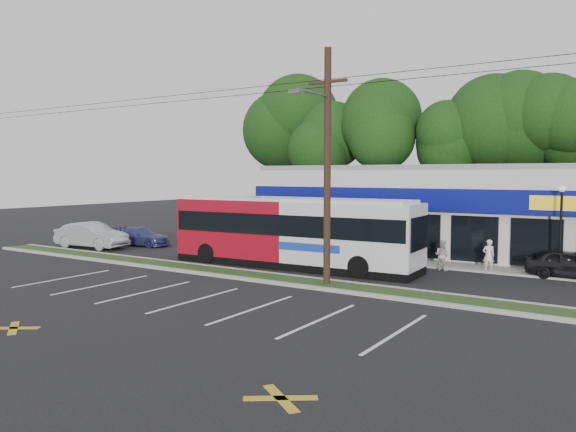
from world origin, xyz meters
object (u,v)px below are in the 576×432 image
(utility_pole, at_px, (323,159))
(pedestrian_b, at_px, (442,255))
(car_silver, at_px, (92,235))
(car_dark, at_px, (573,265))
(lamp_post, at_px, (561,220))
(metrobus, at_px, (293,230))
(car_blue, at_px, (141,236))
(pedestrian_a, at_px, (489,256))

(utility_pole, distance_m, pedestrian_b, 8.65)
(car_silver, bearing_deg, car_dark, -86.50)
(lamp_post, bearing_deg, car_silver, -168.77)
(metrobus, bearing_deg, pedestrian_b, 21.54)
(car_blue, bearing_deg, utility_pole, -114.53)
(car_dark, xyz_separation_m, pedestrian_a, (-3.71, 0.00, 0.13))
(lamp_post, bearing_deg, car_dark, -26.69)
(car_dark, xyz_separation_m, car_silver, (-27.29, -5.00, 0.16))
(car_silver, bearing_deg, car_blue, -38.90)
(car_dark, relative_size, car_blue, 0.93)
(car_dark, relative_size, pedestrian_a, 2.47)
(car_dark, xyz_separation_m, pedestrian_b, (-5.72, -0.94, 0.09))
(metrobus, bearing_deg, utility_pole, -46.17)
(car_silver, height_order, car_blue, car_silver)
(utility_pole, height_order, car_silver, utility_pole)
(lamp_post, relative_size, metrobus, 0.32)
(utility_pole, relative_size, car_dark, 12.76)
(metrobus, xyz_separation_m, car_blue, (-13.12, 1.63, -1.27))
(utility_pole, relative_size, car_blue, 11.84)
(lamp_post, bearing_deg, pedestrian_a, -174.50)
(utility_pole, relative_size, lamp_post, 11.76)
(pedestrian_a, bearing_deg, car_dark, 150.73)
(utility_pole, xyz_separation_m, lamp_post, (8.17, 7.87, -2.74))
(utility_pole, distance_m, car_silver, 19.26)
(utility_pole, xyz_separation_m, pedestrian_b, (3.04, 6.63, -4.65))
(car_silver, height_order, pedestrian_a, car_silver)
(metrobus, bearing_deg, pedestrian_a, 21.73)
(utility_pole, xyz_separation_m, metrobus, (-3.77, 3.57, -3.53))
(lamp_post, relative_size, pedestrian_b, 2.79)
(car_blue, bearing_deg, lamp_post, -91.32)
(metrobus, bearing_deg, lamp_post, 17.14)
(pedestrian_a, bearing_deg, pedestrian_b, -4.22)
(metrobus, bearing_deg, car_dark, 15.03)
(lamp_post, height_order, car_blue, lamp_post)
(metrobus, distance_m, car_blue, 13.28)
(car_dark, height_order, car_silver, car_silver)
(lamp_post, relative_size, pedestrian_a, 2.67)
(lamp_post, xyz_separation_m, pedestrian_b, (-5.13, -1.24, -1.91))
(car_dark, height_order, pedestrian_b, pedestrian_b)
(utility_pole, xyz_separation_m, pedestrian_a, (5.05, 7.57, -4.62))
(utility_pole, bearing_deg, car_silver, 172.09)
(car_blue, bearing_deg, pedestrian_a, -91.23)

